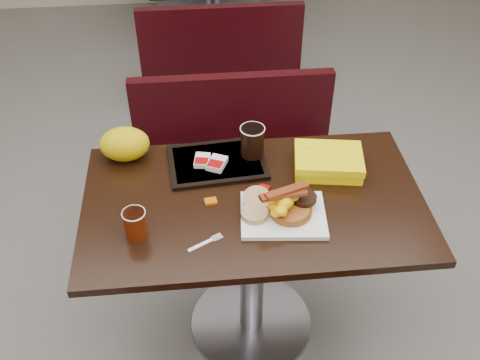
{
  "coord_description": "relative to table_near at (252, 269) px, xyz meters",
  "views": [
    {
      "loc": [
        -0.19,
        -1.44,
        2.09
      ],
      "look_at": [
        -0.05,
        0.03,
        0.82
      ],
      "focal_mm": 41.88,
      "sensor_mm": 36.0,
      "label": 1
    }
  ],
  "objects": [
    {
      "name": "bench_near_n",
      "position": [
        0.0,
        0.7,
        -0.02
      ],
      "size": [
        1.0,
        0.46,
        0.72
      ],
      "primitive_type": null,
      "color": "black",
      "rests_on": "floor"
    },
    {
      "name": "table_far",
      "position": [
        0.0,
        2.6,
        0.0
      ],
      "size": [
        1.2,
        0.7,
        0.75
      ],
      "primitive_type": null,
      "color": "black",
      "rests_on": "floor"
    },
    {
      "name": "bacon_strips",
      "position": [
        0.09,
        -0.1,
        0.48
      ],
      "size": [
        0.18,
        0.12,
        0.01
      ],
      "primitive_type": null,
      "rotation": [
        0.0,
        0.0,
        0.29
      ],
      "color": "#4B0B05",
      "rests_on": "scrambled_eggs"
    },
    {
      "name": "clamshell",
      "position": [
        0.29,
        0.14,
        0.41
      ],
      "size": [
        0.28,
        0.22,
        0.07
      ],
      "primitive_type": "cube",
      "rotation": [
        0.0,
        0.0,
        -0.16
      ],
      "color": "yellow",
      "rests_on": "table_near"
    },
    {
      "name": "hashbrown_sleeve_left",
      "position": [
        -0.17,
        0.2,
        0.4
      ],
      "size": [
        0.07,
        0.08,
        0.02
      ],
      "primitive_type": "cube",
      "rotation": [
        0.0,
        0.0,
        -0.17
      ],
      "color": "silver",
      "rests_on": "tray"
    },
    {
      "name": "pancake_stack",
      "position": [
        0.11,
        -0.1,
        0.41
      ],
      "size": [
        0.15,
        0.15,
        0.03
      ],
      "primitive_type": "cylinder",
      "rotation": [
        0.0,
        0.0,
        0.04
      ],
      "color": "#954818",
      "rests_on": "platter"
    },
    {
      "name": "tray",
      "position": [
        -0.12,
        0.21,
        0.38
      ],
      "size": [
        0.38,
        0.28,
        0.02
      ],
      "primitive_type": "cube",
      "rotation": [
        0.0,
        0.0,
        0.08
      ],
      "color": "black",
      "rests_on": "table_near"
    },
    {
      "name": "knife",
      "position": [
        0.2,
        -0.04,
        0.38
      ],
      "size": [
        0.06,
        0.16,
        0.0
      ],
      "primitive_type": "cube",
      "rotation": [
        0.0,
        0.0,
        -1.28
      ],
      "color": "white",
      "rests_on": "table_near"
    },
    {
      "name": "muffin_bottom",
      "position": [
        -0.01,
        -0.1,
        0.4
      ],
      "size": [
        0.1,
        0.1,
        0.02
      ],
      "primitive_type": "cylinder",
      "rotation": [
        0.0,
        0.0,
        -0.13
      ],
      "color": "tan",
      "rests_on": "platter"
    },
    {
      "name": "platter",
      "position": [
        0.09,
        -0.1,
        0.38
      ],
      "size": [
        0.3,
        0.25,
        0.02
      ],
      "primitive_type": "cube",
      "rotation": [
        0.0,
        0.0,
        -0.09
      ],
      "color": "white",
      "rests_on": "table_near"
    },
    {
      "name": "condiment_syrup",
      "position": [
        -0.15,
        -0.0,
        0.38
      ],
      "size": [
        0.05,
        0.04,
        0.01
      ],
      "primitive_type": "cube",
      "rotation": [
        0.0,
        0.0,
        0.15
      ],
      "color": "#BE5208",
      "rests_on": "table_near"
    },
    {
      "name": "fork",
      "position": [
        -0.2,
        -0.2,
        0.38
      ],
      "size": [
        0.12,
        0.08,
        0.0
      ],
      "primitive_type": null,
      "rotation": [
        0.0,
        0.0,
        0.49
      ],
      "color": "white",
      "rests_on": "table_near"
    },
    {
      "name": "table_near",
      "position": [
        0.0,
        0.0,
        0.0
      ],
      "size": [
        1.2,
        0.7,
        0.75
      ],
      "primitive_type": null,
      "color": "black",
      "rests_on": "floor"
    },
    {
      "name": "coffee_cup_near",
      "position": [
        -0.4,
        -0.13,
        0.43
      ],
      "size": [
        0.08,
        0.08,
        0.1
      ],
      "primitive_type": "cylinder",
      "rotation": [
        0.0,
        0.0,
        0.17
      ],
      "color": "maroon",
      "rests_on": "table_near"
    },
    {
      "name": "muffin_top",
      "position": [
        0.0,
        -0.04,
        0.41
      ],
      "size": [
        0.12,
        0.12,
        0.06
      ],
      "primitive_type": "cylinder",
      "rotation": [
        0.38,
        0.0,
        -0.32
      ],
      "color": "tan",
      "rests_on": "platter"
    },
    {
      "name": "bench_far_s",
      "position": [
        0.0,
        1.9,
        -0.02
      ],
      "size": [
        1.0,
        0.46,
        0.72
      ],
      "primitive_type": null,
      "color": "black",
      "rests_on": "floor"
    },
    {
      "name": "paper_bag",
      "position": [
        -0.46,
        0.28,
        0.44
      ],
      "size": [
        0.2,
        0.15,
        0.13
      ],
      "primitive_type": "ellipsoid",
      "rotation": [
        0.0,
        0.0,
        -0.08
      ],
      "color": "#DEC507",
      "rests_on": "table_near"
    },
    {
      "name": "condiment_ketchup",
      "position": [
        0.04,
        0.05,
        0.38
      ],
      "size": [
        0.05,
        0.04,
        0.01
      ],
      "primitive_type": "cube",
      "rotation": [
        0.0,
        0.0,
        -0.48
      ],
      "color": "#8C0504",
      "rests_on": "table_near"
    },
    {
      "name": "sausage_patty",
      "position": [
        0.16,
        -0.07,
        0.43
      ],
      "size": [
        0.1,
        0.1,
        0.01
      ],
      "primitive_type": "cylinder",
      "rotation": [
        0.0,
        0.0,
        0.19
      ],
      "color": "black",
      "rests_on": "pancake_stack"
    },
    {
      "name": "floor",
      "position": [
        0.0,
        0.0,
        -0.38
      ],
      "size": [
        6.0,
        7.0,
        0.01
      ],
      "primitive_type": "cube",
      "color": "slate",
      "rests_on": "ground"
    },
    {
      "name": "scrambled_eggs",
      "position": [
        0.09,
        -0.11,
        0.45
      ],
      "size": [
        0.12,
        0.11,
        0.05
      ],
      "primitive_type": "ellipsoid",
      "rotation": [
        0.0,
        0.0,
        0.31
      ],
      "color": "yellow",
      "rests_on": "pancake_stack"
    },
    {
      "name": "coffee_cup_far",
      "position": [
        0.02,
        0.24,
        0.45
      ],
      "size": [
        0.1,
        0.1,
        0.12
      ],
      "primitive_type": "cylinder",
      "rotation": [
        0.0,
        0.0,
        0.14
      ],
      "color": "black",
      "rests_on": "tray"
    },
    {
      "name": "hashbrown_sleeve_right",
      "position": [
        -0.12,
        0.18,
        0.4
      ],
      "size": [
        0.09,
        0.1,
        0.02
      ],
      "primitive_type": "cube",
      "rotation": [
        0.0,
        0.0,
        -0.43
      ],
      "color": "silver",
      "rests_on": "tray"
    }
  ]
}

